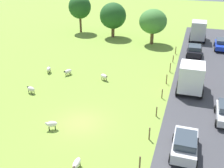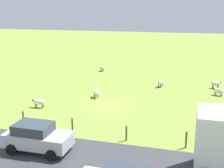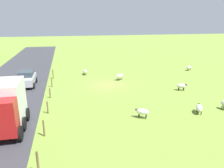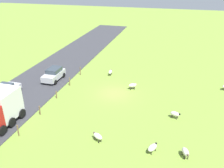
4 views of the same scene
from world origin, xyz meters
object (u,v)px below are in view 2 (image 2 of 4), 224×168
object	(u,v)px
sheep_1	(221,106)
sheep_5	(218,91)
sheep_3	(39,102)
sheep_2	(161,82)
sheep_4	(102,68)
car_2	(37,137)
sheep_0	(96,92)
sheep_6	(216,83)

from	to	relation	value
sheep_1	sheep_5	size ratio (longest dim) A/B	0.94
sheep_1	sheep_3	size ratio (longest dim) A/B	0.90
sheep_2	sheep_1	bearing A→B (deg)	40.77
sheep_4	car_2	bearing A→B (deg)	7.92
sheep_2	car_2	world-z (taller)	car_2
sheep_0	sheep_1	size ratio (longest dim) A/B	0.96
sheep_3	sheep_5	bearing A→B (deg)	117.89
sheep_3	sheep_1	bearing A→B (deg)	101.61
sheep_1	sheep_4	distance (m)	18.95
sheep_0	sheep_6	distance (m)	12.94
sheep_4	sheep_1	bearing A→B (deg)	48.28
sheep_5	car_2	world-z (taller)	car_2
sheep_6	sheep_3	bearing A→B (deg)	-54.59
sheep_5	car_2	size ratio (longest dim) A/B	0.31
sheep_5	car_2	xyz separation A→B (m)	(15.06, -11.12, 0.45)
sheep_3	car_2	bearing A→B (deg)	28.72
sheep_4	car_2	world-z (taller)	car_2
sheep_0	sheep_6	size ratio (longest dim) A/B	0.94
sheep_4	sheep_6	world-z (taller)	sheep_6
sheep_1	car_2	xyz separation A→B (m)	(10.16, -10.98, 0.39)
sheep_1	car_2	world-z (taller)	car_2
sheep_2	car_2	xyz separation A→B (m)	(16.70, -5.34, 0.41)
sheep_0	sheep_2	xyz separation A→B (m)	(-5.56, 5.46, -0.04)
sheep_5	sheep_6	size ratio (longest dim) A/B	1.04
sheep_1	car_2	size ratio (longest dim) A/B	0.29
sheep_1	sheep_3	world-z (taller)	sheep_1
sheep_4	sheep_5	size ratio (longest dim) A/B	0.89
sheep_2	sheep_5	xyz separation A→B (m)	(1.65, 5.78, -0.04)
car_2	sheep_3	bearing A→B (deg)	-151.28
sheep_3	sheep_4	size ratio (longest dim) A/B	1.17
sheep_4	car_2	xyz separation A→B (m)	(22.78, 3.17, 0.42)
car_2	sheep_4	bearing A→B (deg)	-172.08
sheep_6	car_2	world-z (taller)	car_2
sheep_3	sheep_6	distance (m)	18.31
sheep_2	car_2	bearing A→B (deg)	-17.72
sheep_5	car_2	bearing A→B (deg)	-36.44
sheep_5	sheep_4	bearing A→B (deg)	-118.39
sheep_1	sheep_5	distance (m)	4.89
sheep_6	sheep_0	bearing A→B (deg)	-59.48
sheep_2	sheep_3	distance (m)	13.32
sheep_6	sheep_5	bearing A→B (deg)	1.93
sheep_2	sheep_6	bearing A→B (deg)	100.13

